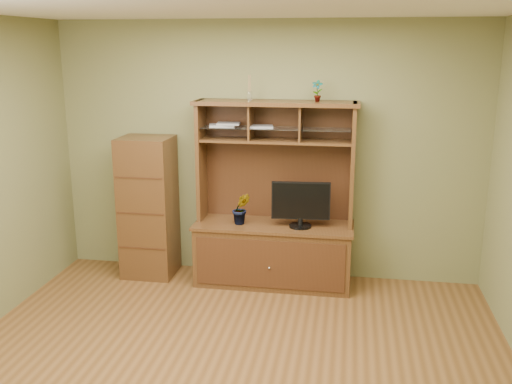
# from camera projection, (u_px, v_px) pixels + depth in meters

# --- Properties ---
(room) EXTENTS (4.54, 4.04, 2.74)m
(room) POSITION_uv_depth(u_px,v_px,m) (226.00, 201.00, 4.10)
(room) COLOR brown
(room) RESTS_ON ground
(media_hutch) EXTENTS (1.66, 0.61, 1.90)m
(media_hutch) POSITION_uv_depth(u_px,v_px,m) (274.00, 235.00, 5.94)
(media_hutch) COLOR #402612
(media_hutch) RESTS_ON room
(monitor) EXTENTS (0.59, 0.23, 0.47)m
(monitor) POSITION_uv_depth(u_px,v_px,m) (301.00, 204.00, 5.72)
(monitor) COLOR black
(monitor) RESTS_ON media_hutch
(orchid_plant) EXTENTS (0.21, 0.19, 0.33)m
(orchid_plant) POSITION_uv_depth(u_px,v_px,m) (241.00, 209.00, 5.84)
(orchid_plant) COLOR #316021
(orchid_plant) RESTS_ON media_hutch
(top_plant) EXTENTS (0.12, 0.10, 0.21)m
(top_plant) POSITION_uv_depth(u_px,v_px,m) (317.00, 91.00, 5.58)
(top_plant) COLOR #2D6122
(top_plant) RESTS_ON media_hutch
(reed_diffuser) EXTENTS (0.05, 0.05, 0.25)m
(reed_diffuser) POSITION_uv_depth(u_px,v_px,m) (249.00, 91.00, 5.69)
(reed_diffuser) COLOR silver
(reed_diffuser) RESTS_ON media_hutch
(magazines) EXTENTS (0.69, 0.24, 0.04)m
(magazines) POSITION_uv_depth(u_px,v_px,m) (236.00, 125.00, 5.80)
(magazines) COLOR #A3A3A8
(magazines) RESTS_ON media_hutch
(side_cabinet) EXTENTS (0.54, 0.49, 1.51)m
(side_cabinet) POSITION_uv_depth(u_px,v_px,m) (148.00, 207.00, 6.11)
(side_cabinet) COLOR #402612
(side_cabinet) RESTS_ON room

